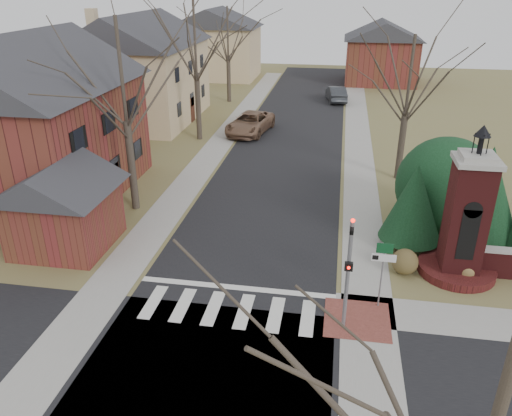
% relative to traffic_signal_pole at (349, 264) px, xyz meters
% --- Properties ---
extents(ground, '(120.00, 120.00, 0.00)m').
position_rel_traffic_signal_pole_xyz_m(ground, '(-4.30, -0.57, -2.59)').
color(ground, olive).
rests_on(ground, ground).
extents(main_street, '(8.00, 70.00, 0.01)m').
position_rel_traffic_signal_pole_xyz_m(main_street, '(-4.30, 21.43, -2.58)').
color(main_street, black).
rests_on(main_street, ground).
extents(cross_street, '(120.00, 8.00, 0.01)m').
position_rel_traffic_signal_pole_xyz_m(cross_street, '(-4.30, -3.57, -2.58)').
color(cross_street, black).
rests_on(cross_street, ground).
extents(crosswalk_zone, '(8.00, 2.20, 0.02)m').
position_rel_traffic_signal_pole_xyz_m(crosswalk_zone, '(-4.30, 0.23, -2.58)').
color(crosswalk_zone, silver).
rests_on(crosswalk_zone, ground).
extents(stop_bar, '(8.00, 0.35, 0.02)m').
position_rel_traffic_signal_pole_xyz_m(stop_bar, '(-4.30, 1.73, -2.58)').
color(stop_bar, silver).
rests_on(stop_bar, ground).
extents(sidewalk_right_main, '(2.00, 60.00, 0.02)m').
position_rel_traffic_signal_pole_xyz_m(sidewalk_right_main, '(0.90, 21.43, -2.58)').
color(sidewalk_right_main, gray).
rests_on(sidewalk_right_main, ground).
extents(sidewalk_left, '(2.00, 60.00, 0.02)m').
position_rel_traffic_signal_pole_xyz_m(sidewalk_left, '(-9.50, 21.43, -2.58)').
color(sidewalk_left, gray).
rests_on(sidewalk_left, ground).
extents(curb_apron, '(2.40, 2.40, 0.02)m').
position_rel_traffic_signal_pole_xyz_m(curb_apron, '(0.50, 0.43, -2.57)').
color(curb_apron, brown).
rests_on(curb_apron, ground).
extents(traffic_signal_pole, '(0.28, 0.41, 4.50)m').
position_rel_traffic_signal_pole_xyz_m(traffic_signal_pole, '(0.00, 0.00, 0.00)').
color(traffic_signal_pole, slate).
rests_on(traffic_signal_pole, ground).
extents(sign_post, '(0.90, 0.07, 2.75)m').
position_rel_traffic_signal_pole_xyz_m(sign_post, '(1.29, 1.41, -0.64)').
color(sign_post, slate).
rests_on(sign_post, ground).
extents(brick_gate_monument, '(3.20, 3.20, 6.47)m').
position_rel_traffic_signal_pole_xyz_m(brick_gate_monument, '(4.70, 4.42, -0.42)').
color(brick_gate_monument, '#521818').
rests_on(brick_gate_monument, ground).
extents(house_brick_left, '(9.80, 11.80, 9.42)m').
position_rel_traffic_signal_pole_xyz_m(house_brick_left, '(-17.31, 9.42, 2.07)').
color(house_brick_left, maroon).
rests_on(house_brick_left, ground).
extents(house_stucco_left, '(9.80, 12.80, 9.28)m').
position_rel_traffic_signal_pole_xyz_m(house_stucco_left, '(-17.80, 26.42, 2.01)').
color(house_stucco_left, '#CEB189').
rests_on(house_stucco_left, ground).
extents(garage_left, '(4.80, 4.80, 4.29)m').
position_rel_traffic_signal_pole_xyz_m(garage_left, '(-12.82, 3.92, -0.35)').
color(garage_left, maroon).
rests_on(garage_left, ground).
extents(house_distant_left, '(10.80, 8.80, 8.53)m').
position_rel_traffic_signal_pole_xyz_m(house_distant_left, '(-16.31, 47.42, 1.66)').
color(house_distant_left, '#CEB189').
rests_on(house_distant_left, ground).
extents(house_distant_right, '(8.80, 8.80, 7.30)m').
position_rel_traffic_signal_pole_xyz_m(house_distant_right, '(3.69, 47.42, 1.06)').
color(house_distant_right, maroon).
rests_on(house_distant_right, ground).
extents(evergreen_near, '(2.80, 2.80, 4.10)m').
position_rel_traffic_signal_pole_xyz_m(evergreen_near, '(2.90, 6.43, -0.29)').
color(evergreen_near, '#473D33').
rests_on(evergreen_near, ground).
extents(evergreen_mid, '(3.40, 3.40, 4.70)m').
position_rel_traffic_signal_pole_xyz_m(evergreen_mid, '(6.20, 7.63, 0.01)').
color(evergreen_mid, '#473D33').
rests_on(evergreen_mid, ground).
extents(evergreen_mass, '(4.80, 4.80, 4.80)m').
position_rel_traffic_signal_pole_xyz_m(evergreen_mass, '(4.70, 8.93, -0.19)').
color(evergreen_mass, black).
rests_on(evergreen_mass, ground).
extents(bare_tree_0, '(8.05, 8.05, 11.15)m').
position_rel_traffic_signal_pole_xyz_m(bare_tree_0, '(-11.30, 8.43, 5.11)').
color(bare_tree_0, '#473D33').
rests_on(bare_tree_0, ground).
extents(bare_tree_1, '(8.40, 8.40, 11.64)m').
position_rel_traffic_signal_pole_xyz_m(bare_tree_1, '(-11.30, 21.43, 5.44)').
color(bare_tree_1, '#473D33').
rests_on(bare_tree_1, ground).
extents(bare_tree_2, '(7.35, 7.35, 10.19)m').
position_rel_traffic_signal_pole_xyz_m(bare_tree_2, '(-11.80, 34.43, 4.44)').
color(bare_tree_2, '#473D33').
rests_on(bare_tree_2, ground).
extents(bare_tree_3, '(7.00, 7.00, 9.70)m').
position_rel_traffic_signal_pole_xyz_m(bare_tree_3, '(3.20, 15.43, 4.10)').
color(bare_tree_3, '#473D33').
rests_on(bare_tree_3, ground).
extents(bare_tree_4, '(6.65, 6.65, 9.21)m').
position_rel_traffic_signal_pole_xyz_m(bare_tree_4, '(1.70, -9.57, 3.77)').
color(bare_tree_4, '#473D33').
rests_on(bare_tree_4, ground).
extents(pickup_truck, '(3.61, 6.20, 1.62)m').
position_rel_traffic_signal_pole_xyz_m(pickup_truck, '(-7.70, 23.69, -1.78)').
color(pickup_truck, '#825E47').
rests_on(pickup_truck, ground).
extents(distant_car, '(2.40, 4.85, 1.53)m').
position_rel_traffic_signal_pole_xyz_m(distant_car, '(-1.13, 36.29, -1.82)').
color(distant_car, '#32353A').
rests_on(distant_car, ground).
extents(dry_shrub_left, '(1.11, 1.11, 1.11)m').
position_rel_traffic_signal_pole_xyz_m(dry_shrub_left, '(2.50, 4.03, -2.03)').
color(dry_shrub_left, brown).
rests_on(dry_shrub_left, ground).
extents(dry_shrub_right, '(0.86, 0.86, 0.86)m').
position_rel_traffic_signal_pole_xyz_m(dry_shrub_right, '(5.00, 4.03, -2.15)').
color(dry_shrub_right, olive).
rests_on(dry_shrub_right, ground).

